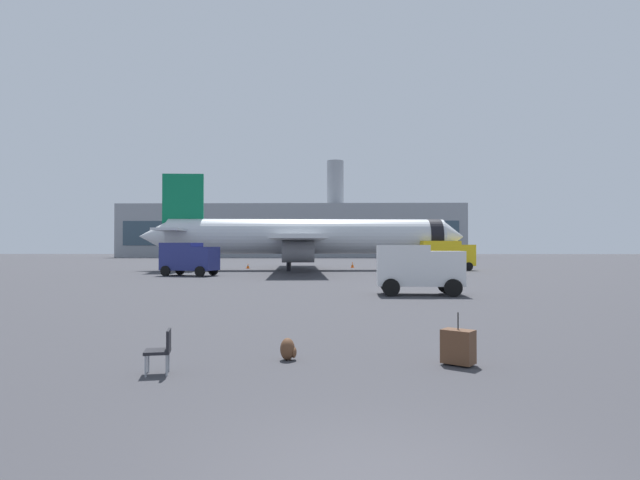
% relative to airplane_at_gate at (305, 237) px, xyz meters
% --- Properties ---
extents(airplane_at_gate, '(35.75, 32.25, 10.50)m').
position_rel_airplane_at_gate_xyz_m(airplane_at_gate, '(0.00, 0.00, 0.00)').
color(airplane_at_gate, silver).
rests_on(airplane_at_gate, ground).
extents(service_truck, '(5.22, 3.58, 2.90)m').
position_rel_airplane_at_gate_xyz_m(service_truck, '(-9.62, -11.52, -2.05)').
color(service_truck, navy).
rests_on(service_truck, ground).
extents(fuel_truck, '(6.37, 3.73, 3.20)m').
position_rel_airplane_at_gate_xyz_m(fuel_truck, '(15.23, -0.15, -1.88)').
color(fuel_truck, yellow).
rests_on(fuel_truck, ground).
extents(cargo_van, '(4.50, 2.53, 2.60)m').
position_rel_airplane_at_gate_xyz_m(cargo_van, '(7.41, -29.58, -2.21)').
color(cargo_van, white).
rests_on(cargo_van, ground).
extents(safety_cone_near, '(0.44, 0.44, 0.63)m').
position_rel_airplane_at_gate_xyz_m(safety_cone_near, '(-6.99, 4.41, -3.35)').
color(safety_cone_near, '#F2590C').
rests_on(safety_cone_near, ground).
extents(safety_cone_mid, '(0.44, 0.44, 0.77)m').
position_rel_airplane_at_gate_xyz_m(safety_cone_mid, '(5.50, 7.16, -3.28)').
color(safety_cone_mid, '#F2590C').
rests_on(safety_cone_mid, ground).
extents(rolling_suitcase, '(0.75, 0.70, 1.10)m').
position_rel_airplane_at_gate_xyz_m(rolling_suitcase, '(5.53, -45.77, -3.27)').
color(rolling_suitcase, brown).
rests_on(rolling_suitcase, ground).
extents(traveller_backpack, '(0.36, 0.40, 0.48)m').
position_rel_airplane_at_gate_xyz_m(traveller_backpack, '(1.94, -45.35, -3.42)').
color(traveller_backpack, brown).
rests_on(traveller_backpack, ground).
extents(gate_chair, '(0.57, 0.57, 0.86)m').
position_rel_airplane_at_gate_xyz_m(gate_chair, '(-0.42, -46.66, -3.16)').
color(gate_chair, black).
rests_on(gate_chair, ground).
extents(terminal_building, '(87.74, 18.75, 25.55)m').
position_rel_airplane_at_gate_xyz_m(terminal_building, '(-7.24, 80.29, 3.25)').
color(terminal_building, gray).
rests_on(terminal_building, ground).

